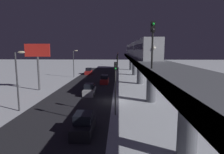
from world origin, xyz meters
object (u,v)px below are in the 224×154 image
at_px(sedan_silver, 89,90).
at_px(sedan_red_2, 89,72).
at_px(subway_train, 136,49).
at_px(traffic_light_mid, 117,65).
at_px(traffic_light_distant, 118,57).
at_px(commercial_billboard, 38,55).
at_px(sedan_black, 84,125).
at_px(sedan_red, 105,80).
at_px(traffic_light_far, 118,60).
at_px(rail_signal, 153,37).
at_px(traffic_light_near, 115,81).

height_order(sedan_silver, sedan_red_2, same).
relative_size(subway_train, traffic_light_mid, 8.67).
distance_m(sedan_red_2, traffic_light_distant, 34.88).
bearing_deg(commercial_billboard, sedan_black, 122.99).
height_order(sedan_red, traffic_light_mid, traffic_light_mid).
bearing_deg(traffic_light_distant, traffic_light_far, 90.00).
xyz_separation_m(sedan_black, sedan_red_2, (6.40, -43.13, -0.00)).
bearing_deg(sedan_black, rail_signal, -2.16).
distance_m(traffic_light_mid, commercial_billboard, 18.38).
distance_m(traffic_light_near, commercial_billboard, 20.38).
distance_m(rail_signal, commercial_billboard, 26.36).
height_order(sedan_red, commercial_billboard, commercial_billboard).
distance_m(sedan_red_2, traffic_light_mid, 17.30).
xyz_separation_m(sedan_black, traffic_light_near, (-2.90, -5.12, 3.40)).
bearing_deg(traffic_light_distant, traffic_light_near, 90.00).
bearing_deg(sedan_red, sedan_black, -90.00).
xyz_separation_m(traffic_light_mid, traffic_light_far, (0.00, -23.82, 0.00)).
distance_m(sedan_red, traffic_light_mid, 5.09).
bearing_deg(commercial_billboard, traffic_light_mid, -145.59).
xyz_separation_m(sedan_silver, commercial_billboard, (10.31, -3.38, 6.04)).
bearing_deg(traffic_light_distant, commercial_billboard, 75.47).
bearing_deg(sedan_red_2, traffic_light_mid, 123.24).
height_order(sedan_red_2, commercial_billboard, commercial_billboard).
bearing_deg(sedan_red_2, commercial_billboard, 76.87).
bearing_deg(sedan_silver, sedan_red, 80.89).
height_order(sedan_red, sedan_red_2, same).
xyz_separation_m(rail_signal, traffic_light_far, (3.26, -52.99, -4.71)).
xyz_separation_m(sedan_red_2, traffic_light_distant, (-9.30, -33.45, 3.40)).
bearing_deg(traffic_light_near, sedan_red, -82.28).
xyz_separation_m(sedan_black, commercial_billboard, (12.11, -18.65, 6.03)).
xyz_separation_m(rail_signal, traffic_light_near, (3.26, -5.35, -4.71)).
distance_m(traffic_light_far, commercial_billboard, 37.35).
bearing_deg(sedan_red, traffic_light_far, 83.70).
distance_m(sedan_black, sedan_red, 26.50).
distance_m(sedan_red, sedan_red_2, 17.82).
bearing_deg(traffic_light_near, commercial_billboard, -42.04).
distance_m(subway_train, traffic_light_near, 33.09).
bearing_deg(sedan_silver, traffic_light_far, 82.85).
height_order(rail_signal, sedan_red, rail_signal).
bearing_deg(sedan_red, sedan_silver, -99.11).
relative_size(rail_signal, traffic_light_far, 0.62).
distance_m(sedan_red, commercial_billboard, 15.64).
bearing_deg(sedan_red, subway_train, 53.58).
bearing_deg(traffic_light_far, sedan_silver, 82.85).
bearing_deg(traffic_light_far, subway_train, 109.14).
bearing_deg(traffic_light_near, traffic_light_distant, -90.00).
bearing_deg(traffic_light_near, sedan_black, 60.46).
distance_m(subway_train, sedan_red_2, 17.16).
xyz_separation_m(sedan_red_2, traffic_light_far, (-9.30, -9.63, 3.40)).
distance_m(rail_signal, sedan_red, 28.60).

